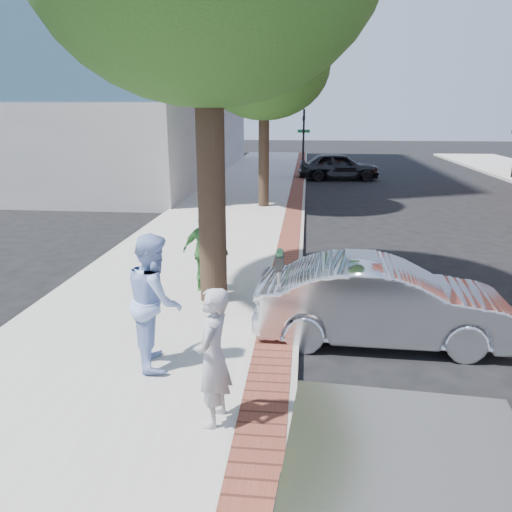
# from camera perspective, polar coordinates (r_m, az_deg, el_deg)

# --- Properties ---
(ground) EXTENTS (120.00, 120.00, 0.00)m
(ground) POSITION_cam_1_polar(r_m,az_deg,el_deg) (8.15, -3.01, -10.86)
(ground) COLOR black
(ground) RESTS_ON ground
(sidewalk) EXTENTS (5.00, 60.00, 0.15)m
(sidewalk) POSITION_cam_1_polar(r_m,az_deg,el_deg) (15.81, -4.01, 2.94)
(sidewalk) COLOR #9E9991
(sidewalk) RESTS_ON ground
(brick_strip) EXTENTS (0.60, 60.00, 0.01)m
(brick_strip) POSITION_cam_1_polar(r_m,az_deg,el_deg) (15.58, 4.00, 3.04)
(brick_strip) COLOR brown
(brick_strip) RESTS_ON sidewalk
(curb) EXTENTS (0.10, 60.00, 0.15)m
(curb) POSITION_cam_1_polar(r_m,az_deg,el_deg) (15.59, 5.28, 2.71)
(curb) COLOR gray
(curb) RESTS_ON ground
(office_base) EXTENTS (18.20, 22.20, 4.00)m
(office_base) POSITION_cam_1_polar(r_m,az_deg,el_deg) (32.46, -20.55, 12.25)
(office_base) COLOR gray
(office_base) RESTS_ON ground
(signal_near) EXTENTS (0.70, 0.15, 3.80)m
(signal_near) POSITION_cam_1_polar(r_m,az_deg,el_deg) (29.20, 5.45, 13.34)
(signal_near) COLOR black
(signal_near) RESTS_ON ground
(tree_far) EXTENTS (4.80, 4.80, 7.14)m
(tree_far) POSITION_cam_1_polar(r_m,az_deg,el_deg) (19.30, 0.94, 20.99)
(tree_far) COLOR black
(tree_far) RESTS_ON sidewalk
(parking_meter) EXTENTS (0.12, 0.32, 1.47)m
(parking_meter) POSITION_cam_1_polar(r_m,az_deg,el_deg) (7.92, 2.68, -2.20)
(parking_meter) COLOR gray
(parking_meter) RESTS_ON sidewalk
(person_gray) EXTENTS (0.49, 0.66, 1.68)m
(person_gray) POSITION_cam_1_polar(r_m,az_deg,el_deg) (5.86, -4.95, -11.45)
(person_gray) COLOR #A09FA4
(person_gray) RESTS_ON sidewalk
(person_officer) EXTENTS (1.01, 1.14, 1.95)m
(person_officer) POSITION_cam_1_polar(r_m,az_deg,el_deg) (7.25, -11.47, -4.97)
(person_officer) COLOR #96B0E8
(person_officer) RESTS_ON sidewalk
(person_green) EXTENTS (1.01, 0.55, 1.64)m
(person_green) POSITION_cam_1_polar(r_m,az_deg,el_deg) (10.14, -5.80, 0.50)
(person_green) COLOR #3D873D
(person_green) RESTS_ON sidewalk
(sedan_silver) EXTENTS (4.21, 1.56, 1.38)m
(sedan_silver) POSITION_cam_1_polar(r_m,az_deg,el_deg) (8.51, 14.29, -5.08)
(sedan_silver) COLOR silver
(sedan_silver) RESTS_ON ground
(bg_car) EXTENTS (4.55, 2.12, 1.51)m
(bg_car) POSITION_cam_1_polar(r_m,az_deg,el_deg) (28.47, 9.44, 10.09)
(bg_car) COLOR black
(bg_car) RESTS_ON ground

